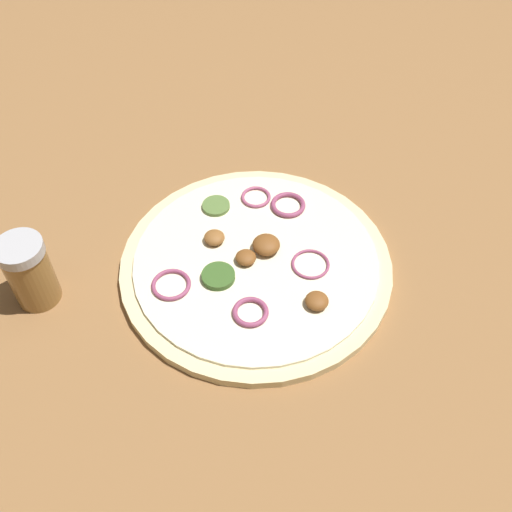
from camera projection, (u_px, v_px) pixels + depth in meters
The scene contains 3 objects.
ground_plane at pixel (256, 268), 0.68m from camera, with size 3.00×3.00×0.00m, color olive.
pizza at pixel (256, 263), 0.67m from camera, with size 0.31×0.31×0.03m.
spice_jar at pixel (30, 269), 0.62m from camera, with size 0.05×0.05×0.08m.
Camera 1 is at (-0.42, 0.07, 0.53)m, focal length 42.00 mm.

